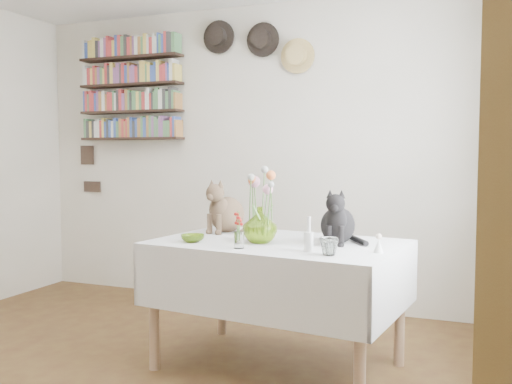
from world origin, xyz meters
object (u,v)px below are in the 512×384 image
at_px(flower_vase, 260,225).
at_px(bookshelf_unit, 131,89).
at_px(dining_table, 278,273).
at_px(tabby_cat, 227,205).
at_px(black_cat, 338,215).

relative_size(flower_vase, bookshelf_unit, 0.21).
relative_size(dining_table, tabby_cat, 4.28).
bearing_deg(tabby_cat, bookshelf_unit, 157.09).
distance_m(dining_table, flower_vase, 0.31).
xyz_separation_m(dining_table, bookshelf_unit, (-1.85, 1.27, 1.27)).
distance_m(black_cat, flower_vase, 0.45).
bearing_deg(dining_table, black_cat, 12.53).
relative_size(dining_table, black_cat, 4.71).
distance_m(tabby_cat, flower_vase, 0.52).
bearing_deg(flower_vase, bookshelf_unit, 142.68).
height_order(dining_table, bookshelf_unit, bookshelf_unit).
distance_m(black_cat, bookshelf_unit, 2.66).
height_order(tabby_cat, bookshelf_unit, bookshelf_unit).
distance_m(dining_table, tabby_cat, 0.64).
bearing_deg(bookshelf_unit, tabby_cat, -35.35).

